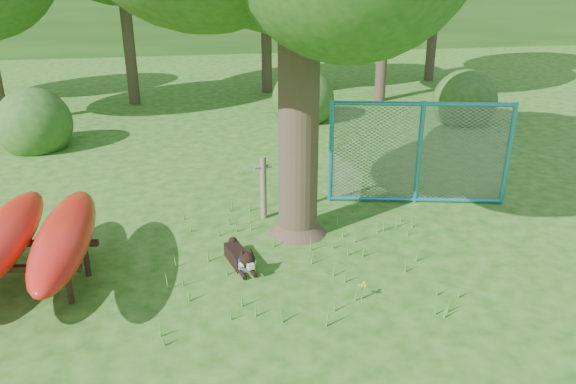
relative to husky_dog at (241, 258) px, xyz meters
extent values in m
plane|color=#1F5110|center=(0.59, -0.76, -0.16)|extent=(80.00, 80.00, 0.00)
cylinder|color=#382C1E|center=(1.06, 1.02, 2.38)|extent=(0.70, 0.70, 5.07)
cone|color=#382C1E|center=(1.06, 1.02, 0.09)|extent=(1.05, 1.05, 0.51)
cylinder|color=#382C1E|center=(1.67, 0.97, 3.09)|extent=(1.43, 0.55, 1.08)
cylinder|color=#382C1E|center=(0.57, 1.26, 3.49)|extent=(1.07, 0.81, 1.04)
cylinder|color=#635A4A|center=(0.57, 1.71, 0.42)|extent=(0.12, 0.12, 1.16)
cylinder|color=#635A4A|center=(0.57, 1.71, 0.82)|extent=(0.32, 0.11, 0.06)
cylinder|color=black|center=(-2.36, -0.56, 0.10)|extent=(0.09, 0.09, 0.51)
cylinder|color=black|center=(-2.24, 0.15, 0.10)|extent=(0.09, 0.09, 0.51)
ellipsoid|color=red|center=(-3.21, -0.05, 0.66)|extent=(0.80, 3.10, 0.49)
ellipsoid|color=red|center=(-2.40, -0.18, 0.66)|extent=(0.75, 3.10, 0.49)
cube|color=black|center=(-0.04, 0.15, -0.05)|extent=(0.38, 0.67, 0.22)
cube|color=beige|center=(0.03, -0.11, -0.06)|extent=(0.22, 0.17, 0.20)
sphere|color=black|center=(0.07, -0.27, 0.11)|extent=(0.24, 0.24, 0.24)
cube|color=beige|center=(0.09, -0.38, 0.08)|extent=(0.12, 0.14, 0.08)
sphere|color=beige|center=(0.00, -0.31, 0.08)|extent=(0.11, 0.11, 0.11)
sphere|color=beige|center=(0.14, -0.27, 0.08)|extent=(0.11, 0.11, 0.11)
cone|color=black|center=(0.00, -0.25, 0.24)|extent=(0.09, 0.10, 0.11)
cone|color=black|center=(0.12, -0.22, 0.24)|extent=(0.12, 0.12, 0.11)
cylinder|color=black|center=(-0.02, -0.27, -0.11)|extent=(0.13, 0.28, 0.06)
cylinder|color=black|center=(0.14, -0.22, -0.11)|extent=(0.13, 0.28, 0.06)
sphere|color=black|center=(-0.08, 0.49, 0.04)|extent=(0.14, 0.14, 0.14)
torus|color=#1840B5|center=(0.05, -0.20, 0.06)|extent=(0.24, 0.12, 0.23)
cylinder|color=teal|center=(1.93, 2.27, 0.82)|extent=(0.10, 0.10, 1.96)
cylinder|color=teal|center=(3.53, 1.92, 0.82)|extent=(0.10, 0.10, 1.96)
cylinder|color=teal|center=(5.13, 1.57, 0.82)|extent=(0.10, 0.10, 1.96)
cylinder|color=teal|center=(3.53, 1.92, 1.76)|extent=(3.21, 0.77, 0.08)
cylinder|color=teal|center=(3.53, 1.92, -0.11)|extent=(3.21, 0.77, 0.08)
plane|color=slate|center=(3.53, 1.92, 0.82)|extent=(3.20, 0.70, 3.27)
cylinder|color=#44902F|center=(1.54, -1.14, -0.05)|extent=(0.02, 0.02, 0.22)
sphere|color=yellow|center=(1.54, -1.14, 0.06)|extent=(0.04, 0.04, 0.04)
sphere|color=yellow|center=(1.58, -1.11, 0.07)|extent=(0.04, 0.04, 0.04)
sphere|color=yellow|center=(1.50, -1.12, 0.05)|extent=(0.04, 0.04, 0.04)
sphere|color=yellow|center=(1.58, -1.17, 0.06)|extent=(0.04, 0.04, 0.04)
sphere|color=yellow|center=(1.53, -1.17, 0.07)|extent=(0.04, 0.04, 0.04)
cylinder|color=#382C1E|center=(-2.41, 11.24, 2.47)|extent=(0.36, 0.36, 5.25)
cylinder|color=#382C1E|center=(2.09, 12.24, 1.77)|extent=(0.36, 0.36, 3.85)
cylinder|color=#382C1E|center=(5.59, 10.24, 2.22)|extent=(0.36, 0.36, 4.76)
cylinder|color=#382C1E|center=(8.59, 13.24, 2.29)|extent=(0.36, 0.36, 4.90)
sphere|color=#245019|center=(-4.41, 6.74, -0.16)|extent=(1.80, 1.80, 1.80)
sphere|color=#245019|center=(7.09, 7.24, -0.16)|extent=(1.80, 1.80, 1.80)
sphere|color=#245019|center=(2.59, 8.24, -0.16)|extent=(1.80, 1.80, 1.80)
camera|label=1|loc=(-0.58, -7.43, 4.12)|focal=35.00mm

